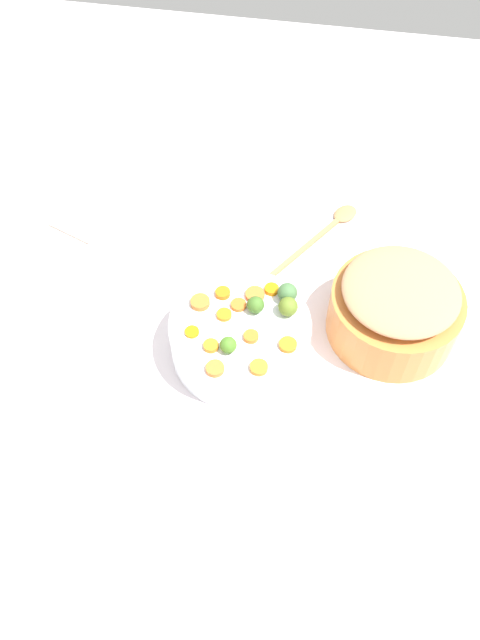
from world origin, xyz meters
The scene contains 22 objects.
tabletop centered at (0.00, 0.00, 0.01)m, with size 2.40×2.40×0.02m, color white.
serving_bowl_carrots centered at (-0.03, -0.04, 0.07)m, with size 0.26×0.26×0.09m, color white.
metal_pot centered at (-0.13, 0.24, 0.07)m, with size 0.25×0.25×0.10m, color #CF7C3A.
stuffing_mound centered at (-0.13, 0.24, 0.14)m, with size 0.22×0.22×0.04m, color tan.
carrot_slice_0 centered at (-0.09, -0.08, 0.12)m, with size 0.03×0.03×0.01m, color orange.
carrot_slice_1 centered at (-0.09, -0.02, 0.11)m, with size 0.04×0.04×0.01m, color orange.
carrot_slice_2 centered at (-0.07, -0.05, 0.11)m, with size 0.03×0.03×0.01m, color orange.
carrot_slice_3 centered at (0.03, -0.08, 0.11)m, with size 0.03×0.03×0.01m, color orange.
carrot_slice_4 centered at (0.01, 0.05, 0.11)m, with size 0.03×0.03×0.01m, color orange.
carrot_slice_5 centered at (0.06, 0.01, 0.11)m, with size 0.03×0.03×0.01m, color orange.
carrot_slice_6 centered at (0.08, -0.06, 0.11)m, with size 0.03×0.03×0.01m, color orange.
carrot_slice_7 centered at (0.01, -0.12, 0.11)m, with size 0.03×0.03×0.01m, color orange.
carrot_slice_8 centered at (0.00, -0.01, 0.11)m, with size 0.03×0.03×0.01m, color orange.
carrot_slice_9 centered at (-0.06, -0.12, 0.12)m, with size 0.04×0.04×0.01m, color orange.
carrot_slice_10 centered at (-0.04, -0.07, 0.11)m, with size 0.03×0.03×0.01m, color orange.
carrot_slice_11 centered at (-0.11, 0.01, 0.11)m, with size 0.03×0.03×0.01m, color orange.
brussels_sprout_0 centered at (0.03, -0.05, 0.12)m, with size 0.03×0.03×0.03m, color #497D25.
brussels_sprout_1 centered at (-0.06, -0.02, 0.13)m, with size 0.03×0.03×0.03m, color #436F27.
brussels_sprout_2 centered at (-0.07, 0.04, 0.13)m, with size 0.04×0.04×0.04m, color olive.
brussels_sprout_3 centered at (-0.10, 0.04, 0.13)m, with size 0.04×0.04×0.04m, color #467140.
wooden_spoon centered at (-0.37, 0.10, 0.03)m, with size 0.27×0.19×0.01m.
dish_towel centered at (-0.32, -0.44, 0.02)m, with size 0.12×0.11×0.01m, color #C0AD9D.
Camera 1 is at (0.64, 0.08, 1.05)m, focal length 36.24 mm.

